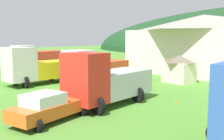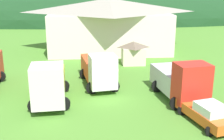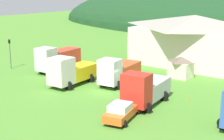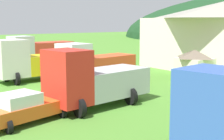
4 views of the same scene
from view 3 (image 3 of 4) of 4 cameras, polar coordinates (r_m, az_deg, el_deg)
name	(u,v)px [view 3 (image 3 of 4)]	position (r m, az deg, el deg)	size (l,w,h in m)	color
ground_plane	(107,90)	(39.08, -0.79, -3.51)	(200.00, 200.00, 0.00)	#4C842D
depot_building	(194,39)	(53.38, 13.82, 5.16)	(18.27, 12.56, 7.59)	silver
play_shed_cream	(181,67)	(45.15, 11.65, 0.53)	(2.97, 2.57, 2.84)	beige
tow_truck_silver	(57,58)	(48.15, -9.33, 1.98)	(3.61, 7.40, 3.70)	silver
flatbed_truck_yellow	(70,71)	(40.88, -7.18, -0.20)	(3.60, 7.10, 3.74)	silver
heavy_rig_white	(118,71)	(41.19, 1.06, -0.16)	(3.80, 7.58, 3.52)	white
crane_truck_red	(145,89)	(34.02, 5.58, -3.20)	(3.93, 7.10, 3.73)	red
service_pickup_orange	(122,111)	(30.58, 1.73, -6.96)	(3.10, 5.29, 1.66)	#E35B20
traffic_light_west	(10,51)	(51.01, -16.98, 3.11)	(0.20, 0.32, 4.34)	#4C4C51
traffic_cone_near_pickup	(189,100)	(36.73, 12.92, -5.04)	(0.36, 0.36, 0.62)	orange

